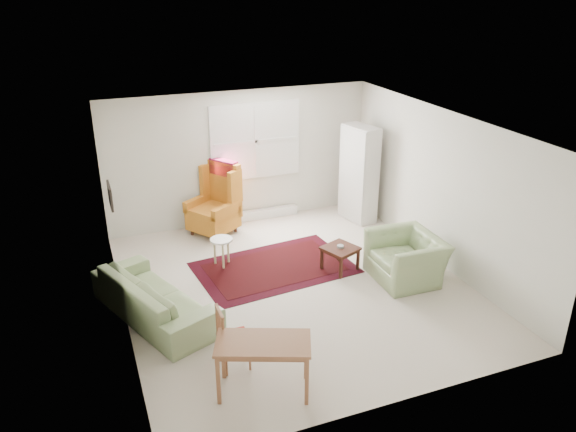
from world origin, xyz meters
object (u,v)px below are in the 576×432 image
object	(u,v)px
sofa	(154,289)
cabinet	(359,174)
armchair	(406,254)
desk_chair	(234,337)
stool	(222,252)
desk	(264,366)
coffee_table	(340,258)
wingback_chair	(212,200)

from	to	relation	value
sofa	cabinet	distance (m)	4.69
sofa	armchair	size ratio (longest dim) A/B	1.96
cabinet	desk_chair	world-z (taller)	cabinet
armchair	stool	world-z (taller)	armchair
armchair	desk	world-z (taller)	armchair
cabinet	desk	distance (m)	5.23
stool	cabinet	distance (m)	3.16
sofa	coffee_table	xyz separation A→B (m)	(2.97, 0.29, -0.23)
armchair	wingback_chair	xyz separation A→B (m)	(-2.36, 2.71, 0.24)
wingback_chair	coffee_table	size ratio (longest dim) A/B	2.71
cabinet	desk_chair	distance (m)	4.94
coffee_table	desk_chair	size ratio (longest dim) A/B	0.60
armchair	desk_chair	distance (m)	3.27
desk_chair	sofa	bearing A→B (deg)	27.20
wingback_chair	cabinet	size ratio (longest dim) A/B	0.72
armchair	coffee_table	xyz separation A→B (m)	(-0.83, 0.62, -0.22)
sofa	desk	bearing A→B (deg)	-177.56
sofa	armchair	xyz separation A→B (m)	(3.79, -0.33, -0.01)
wingback_chair	desk	size ratio (longest dim) A/B	1.26
desk_chair	cabinet	bearing A→B (deg)	-44.53
armchair	desk	distance (m)	3.34
sofa	armchair	world-z (taller)	sofa
coffee_table	desk_chair	bearing A→B (deg)	-142.57
sofa	desk_chair	bearing A→B (deg)	-175.32
sofa	cabinet	size ratio (longest dim) A/B	1.16
wingback_chair	stool	bearing A→B (deg)	-42.17
coffee_table	desk	bearing A→B (deg)	-132.38
wingback_chair	desk_chair	size ratio (longest dim) A/B	1.62
armchair	wingback_chair	world-z (taller)	wingback_chair
desk_chair	wingback_chair	bearing A→B (deg)	-9.97
desk_chair	coffee_table	bearing A→B (deg)	-51.92
armchair	wingback_chair	distance (m)	3.60
sofa	desk	xyz separation A→B (m)	(0.90, -1.98, -0.10)
stool	sofa	bearing A→B (deg)	-138.26
sofa	coffee_table	bearing A→B (deg)	-106.34
stool	desk_chair	distance (m)	2.61
armchair	wingback_chair	size ratio (longest dim) A/B	0.82
armchair	cabinet	world-z (taller)	cabinet
stool	wingback_chair	bearing A→B (deg)	81.75
armchair	desk_chair	bearing A→B (deg)	-69.12
sofa	desk_chair	world-z (taller)	sofa
sofa	stool	size ratio (longest dim) A/B	4.41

